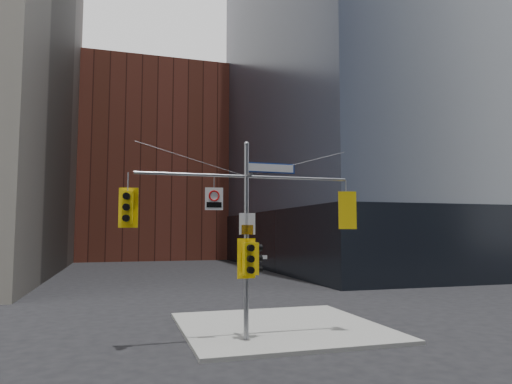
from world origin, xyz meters
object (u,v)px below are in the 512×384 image
traffic_light_east_arm (346,210)px  street_sign_blade (271,168)px  traffic_light_pole_side (255,259)px  traffic_light_west_arm (127,207)px  regulatory_sign_arm (214,198)px  signal_assembly (246,220)px  traffic_light_pole_front (248,259)px

traffic_light_east_arm → street_sign_blade: (-3.09, 0.00, 1.55)m
traffic_light_pole_side → traffic_light_east_arm: bearing=-95.0°
traffic_light_west_arm → traffic_light_pole_side: (4.51, -0.00, -1.80)m
traffic_light_pole_side → regulatory_sign_arm: size_ratio=1.44×
signal_assembly → regulatory_sign_arm: size_ratio=9.91×
traffic_light_pole_side → regulatory_sign_arm: regulatory_sign_arm is taller
traffic_light_west_arm → traffic_light_pole_front: 4.55m
traffic_light_west_arm → traffic_light_east_arm: 8.22m
street_sign_blade → traffic_light_pole_side: bearing=177.8°
traffic_light_pole_side → traffic_light_west_arm: bearing=85.2°
traffic_light_west_arm → street_sign_blade: bearing=10.6°
signal_assembly → traffic_light_west_arm: (-4.18, 0.01, 0.38)m
signal_assembly → regulatory_sign_arm: signal_assembly is taller
signal_assembly → traffic_light_east_arm: signal_assembly is taller
signal_assembly → traffic_light_west_arm: size_ratio=5.82×
street_sign_blade → regulatory_sign_arm: (-2.15, -0.02, -1.17)m
signal_assembly → regulatory_sign_arm: 1.43m
traffic_light_pole_side → street_sign_blade: 3.41m
traffic_light_west_arm → regulatory_sign_arm: 3.00m
traffic_light_pole_front → regulatory_sign_arm: regulatory_sign_arm is taller
traffic_light_pole_front → street_sign_blade: size_ratio=0.76×
signal_assembly → traffic_light_pole_front: size_ratio=5.58×
traffic_light_pole_side → street_sign_blade: street_sign_blade is taller
traffic_light_pole_side → traffic_light_pole_front: (-0.33, -0.28, 0.02)m
traffic_light_east_arm → traffic_light_pole_front: bearing=18.0°
traffic_light_west_arm → street_sign_blade: 5.36m
traffic_light_pole_front → regulatory_sign_arm: bearing=162.0°
signal_assembly → traffic_light_pole_side: bearing=1.9°
traffic_light_east_arm → regulatory_sign_arm: bearing=14.5°
traffic_light_west_arm → traffic_light_pole_front: (4.18, -0.28, -1.78)m
traffic_light_west_arm → street_sign_blade: (5.13, -0.01, 1.55)m
traffic_light_east_arm → street_sign_blade: bearing=14.2°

